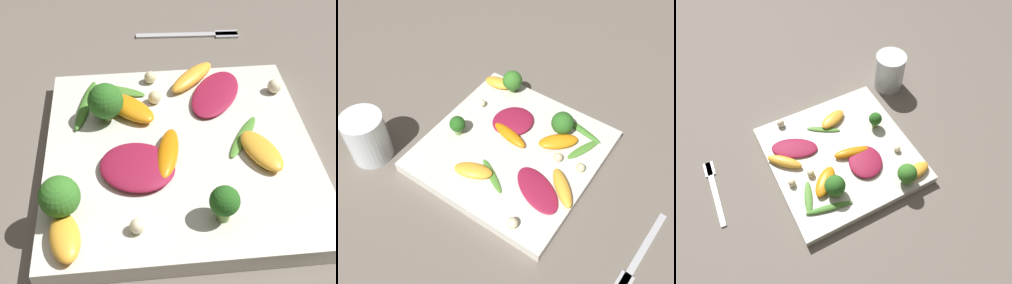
% 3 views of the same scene
% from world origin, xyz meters
% --- Properties ---
extents(ground_plane, '(2.40, 2.40, 0.00)m').
position_xyz_m(ground_plane, '(0.00, 0.00, 0.00)').
color(ground_plane, '#6B6056').
extents(plate, '(0.30, 0.30, 0.02)m').
position_xyz_m(plate, '(0.00, 0.00, 0.01)').
color(plate, silver).
rests_on(plate, ground_plane).
extents(drinking_glass, '(0.07, 0.07, 0.09)m').
position_xyz_m(drinking_glass, '(-0.21, -0.15, 0.05)').
color(drinking_glass, white).
rests_on(drinking_glass, ground_plane).
extents(fork, '(0.02, 0.16, 0.01)m').
position_xyz_m(fork, '(0.27, -0.06, 0.00)').
color(fork, '#B2B2B7').
rests_on(fork, ground_plane).
extents(radicchio_leaf_0, '(0.11, 0.09, 0.01)m').
position_xyz_m(radicchio_leaf_0, '(0.09, -0.05, 0.03)').
color(radicchio_leaf_0, maroon).
rests_on(radicchio_leaf_0, plate).
extents(radicchio_leaf_1, '(0.10, 0.10, 0.01)m').
position_xyz_m(radicchio_leaf_1, '(-0.03, 0.05, 0.03)').
color(radicchio_leaf_1, maroon).
rests_on(radicchio_leaf_1, plate).
extents(orange_segment_0, '(0.07, 0.05, 0.02)m').
position_xyz_m(orange_segment_0, '(-0.02, -0.09, 0.03)').
color(orange_segment_0, '#FCAD33').
rests_on(orange_segment_0, plate).
extents(orange_segment_1, '(0.06, 0.04, 0.02)m').
position_xyz_m(orange_segment_1, '(-0.12, 0.12, 0.03)').
color(orange_segment_1, '#FCAD33').
rests_on(orange_segment_1, plate).
extents(orange_segment_2, '(0.08, 0.07, 0.02)m').
position_xyz_m(orange_segment_2, '(0.06, 0.05, 0.03)').
color(orange_segment_2, orange).
rests_on(orange_segment_2, plate).
extents(orange_segment_3, '(0.07, 0.07, 0.02)m').
position_xyz_m(orange_segment_3, '(0.12, -0.03, 0.03)').
color(orange_segment_3, '#FCAD33').
rests_on(orange_segment_3, plate).
extents(orange_segment_4, '(0.08, 0.04, 0.02)m').
position_xyz_m(orange_segment_4, '(-0.02, 0.02, 0.03)').
color(orange_segment_4, orange).
rests_on(orange_segment_4, plate).
extents(broccoli_floret_0, '(0.04, 0.04, 0.05)m').
position_xyz_m(broccoli_floret_0, '(-0.09, 0.12, 0.05)').
color(broccoli_floret_0, '#7A9E51').
rests_on(broccoli_floret_0, plate).
extents(broccoli_floret_1, '(0.04, 0.04, 0.05)m').
position_xyz_m(broccoli_floret_1, '(0.06, 0.08, 0.05)').
color(broccoli_floret_1, '#7A9E51').
rests_on(broccoli_floret_1, plate).
extents(broccoli_floret_2, '(0.03, 0.03, 0.04)m').
position_xyz_m(broccoli_floret_2, '(-0.10, -0.03, 0.04)').
color(broccoli_floret_2, '#7A9E51').
rests_on(broccoli_floret_2, plate).
extents(arugula_sprig_0, '(0.07, 0.05, 0.00)m').
position_xyz_m(arugula_sprig_0, '(0.01, -0.07, 0.02)').
color(arugula_sprig_0, '#518E33').
rests_on(arugula_sprig_0, plate).
extents(arugula_sprig_1, '(0.04, 0.07, 0.01)m').
position_xyz_m(arugula_sprig_1, '(0.11, 0.07, 0.02)').
color(arugula_sprig_1, '#518E33').
rests_on(arugula_sprig_1, plate).
extents(arugula_sprig_2, '(0.10, 0.03, 0.01)m').
position_xyz_m(arugula_sprig_2, '(0.08, 0.11, 0.03)').
color(arugula_sprig_2, '#47842D').
rests_on(arugula_sprig_2, plate).
extents(macadamia_nut_0, '(0.01, 0.01, 0.01)m').
position_xyz_m(macadamia_nut_0, '(-0.11, 0.05, 0.03)').
color(macadamia_nut_0, beige).
rests_on(macadamia_nut_0, plate).
extents(macadamia_nut_1, '(0.02, 0.02, 0.02)m').
position_xyz_m(macadamia_nut_1, '(0.08, 0.02, 0.03)').
color(macadamia_nut_1, beige).
rests_on(macadamia_nut_1, plate).
extents(macadamia_nut_2, '(0.02, 0.02, 0.02)m').
position_xyz_m(macadamia_nut_2, '(0.09, -0.13, 0.03)').
color(macadamia_nut_2, beige).
rests_on(macadamia_nut_2, plate).
extents(macadamia_nut_3, '(0.02, 0.02, 0.02)m').
position_xyz_m(macadamia_nut_3, '(0.13, 0.02, 0.03)').
color(macadamia_nut_3, beige).
rests_on(macadamia_nut_3, plate).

